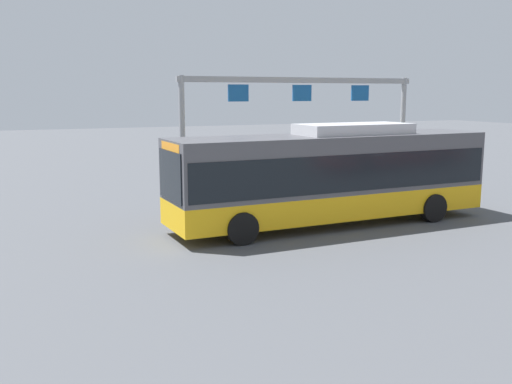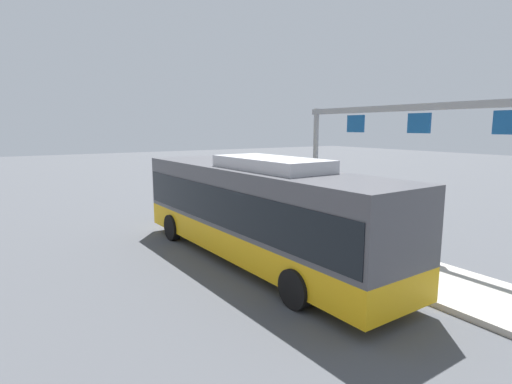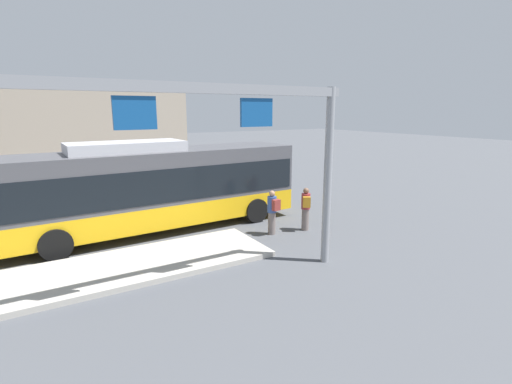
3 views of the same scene
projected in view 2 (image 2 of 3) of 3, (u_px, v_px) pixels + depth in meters
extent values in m
plane|color=#4C4F54|center=(254.00, 261.00, 13.40)|extent=(120.00, 120.00, 0.00)
cube|color=#B2ADA3|center=(379.00, 262.00, 13.05)|extent=(10.00, 2.80, 0.16)
cube|color=#EAAD14|center=(254.00, 238.00, 13.28)|extent=(11.47, 2.90, 0.85)
cube|color=#4C4C51|center=(254.00, 197.00, 13.06)|extent=(11.47, 2.90, 1.90)
cube|color=black|center=(254.00, 203.00, 13.10)|extent=(11.25, 2.93, 1.20)
cube|color=black|center=(180.00, 181.00, 17.72)|extent=(0.12, 2.13, 1.50)
cube|color=#B7B7BC|center=(270.00, 164.00, 12.19)|extent=(4.05, 1.89, 0.36)
cube|color=orange|center=(180.00, 161.00, 17.53)|extent=(0.18, 1.75, 0.28)
cylinder|color=black|center=(172.00, 227.00, 15.81)|extent=(1.01, 0.34, 1.00)
cylinder|color=black|center=(226.00, 219.00, 17.16)|extent=(1.01, 0.34, 1.00)
cylinder|color=black|center=(295.00, 289.00, 9.81)|extent=(1.01, 0.34, 1.00)
cylinder|color=black|center=(362.00, 269.00, 11.16)|extent=(1.01, 0.34, 1.00)
cylinder|color=slate|center=(250.00, 212.00, 19.09)|extent=(0.39, 0.39, 0.85)
cylinder|color=maroon|center=(250.00, 197.00, 18.98)|extent=(0.47, 0.47, 0.60)
sphere|color=brown|center=(250.00, 188.00, 18.91)|extent=(0.22, 0.22, 0.22)
cube|color=#BF7F1E|center=(255.00, 196.00, 18.98)|extent=(0.33, 0.30, 0.40)
cylinder|color=slate|center=(261.00, 218.00, 17.80)|extent=(0.30, 0.30, 0.85)
cylinder|color=#334C8C|center=(262.00, 202.00, 17.69)|extent=(0.36, 0.36, 0.60)
sphere|color=#9E755B|center=(262.00, 192.00, 17.62)|extent=(0.22, 0.22, 0.22)
cube|color=maroon|center=(266.00, 200.00, 17.84)|extent=(0.29, 0.20, 0.40)
cylinder|color=gray|center=(315.00, 165.00, 19.04)|extent=(0.24, 0.24, 5.20)
cube|color=gray|center=(420.00, 107.00, 14.14)|extent=(11.26, 0.20, 0.24)
cube|color=#144C8C|center=(509.00, 122.00, 11.75)|extent=(0.90, 0.08, 0.70)
cube|color=#144C8C|center=(419.00, 123.00, 14.23)|extent=(0.90, 0.08, 0.70)
cube|color=#144C8C|center=(356.00, 124.00, 16.71)|extent=(0.90, 0.08, 0.70)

